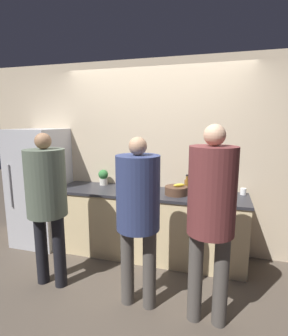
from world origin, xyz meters
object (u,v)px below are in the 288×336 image
(person_left, at_px, (47,194))
(utensil_crock, at_px, (141,183))
(person_right, at_px, (211,206))
(fruit_bowl, at_px, (176,190))
(cup_white, at_px, (243,191))
(bottle_clear, at_px, (201,185))
(refrigerator, at_px, (41,187))
(bottle_amber, at_px, (187,185))
(person_center, at_px, (138,206))
(potted_plant, at_px, (103,177))

(person_left, distance_m, utensil_crock, 1.31)
(person_left, height_order, person_right, person_right)
(utensil_crock, bearing_deg, fruit_bowl, -21.96)
(person_left, xyz_separation_m, utensil_crock, (0.70, 1.10, -0.09))
(person_left, xyz_separation_m, cup_white, (2.03, 1.12, -0.11))
(fruit_bowl, bearing_deg, bottle_clear, 43.71)
(refrigerator, bearing_deg, bottle_amber, 4.45)
(person_center, distance_m, cup_white, 1.55)
(bottle_clear, relative_size, cup_white, 2.38)
(potted_plant, bearing_deg, cup_white, 0.56)
(refrigerator, height_order, utensil_crock, refrigerator)
(refrigerator, distance_m, person_right, 2.65)
(person_right, xyz_separation_m, cup_white, (0.35, 1.22, -0.17))
(bottle_clear, bearing_deg, utensil_crock, -176.12)
(cup_white, bearing_deg, bottle_clear, 176.51)
(bottle_clear, xyz_separation_m, potted_plant, (-1.37, -0.05, 0.05))
(person_left, relative_size, fruit_bowl, 5.91)
(person_left, bearing_deg, utensil_crock, 57.42)
(bottle_amber, bearing_deg, person_center, -105.80)
(bottle_amber, height_order, potted_plant, bottle_amber)
(refrigerator, xyz_separation_m, person_right, (2.45, -0.98, 0.25))
(utensil_crock, bearing_deg, potted_plant, 179.65)
(person_right, distance_m, cup_white, 1.28)
(bottle_clear, distance_m, cup_white, 0.53)
(person_center, distance_m, person_right, 0.66)
(bottle_amber, relative_size, potted_plant, 1.03)
(refrigerator, distance_m, person_left, 1.19)
(bottle_amber, bearing_deg, potted_plant, 177.50)
(bottle_amber, bearing_deg, fruit_bowl, -124.04)
(person_right, relative_size, bottle_amber, 7.67)
(fruit_bowl, bearing_deg, utensil_crock, 158.04)
(person_center, bearing_deg, fruit_bowl, 77.84)
(person_left, height_order, bottle_clear, person_left)
(bottle_amber, distance_m, cup_white, 0.70)
(utensil_crock, bearing_deg, bottle_clear, 3.88)
(fruit_bowl, bearing_deg, refrigerator, -179.95)
(bottle_clear, relative_size, potted_plant, 0.87)
(fruit_bowl, relative_size, utensil_crock, 1.06)
(person_left, xyz_separation_m, person_center, (1.02, -0.05, -0.02))
(refrigerator, height_order, person_right, person_right)
(person_left, relative_size, person_right, 0.95)
(fruit_bowl, bearing_deg, person_center, -102.16)
(refrigerator, xyz_separation_m, bottle_amber, (2.11, 0.16, 0.13))
(person_center, bearing_deg, refrigerator, 152.37)
(person_right, distance_m, fruit_bowl, 1.09)
(person_right, distance_m, potted_plant, 1.96)
(utensil_crock, relative_size, cup_white, 3.29)
(cup_white, bearing_deg, person_center, -130.64)
(person_center, bearing_deg, utensil_crock, 105.53)
(person_center, distance_m, fruit_bowl, 0.97)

